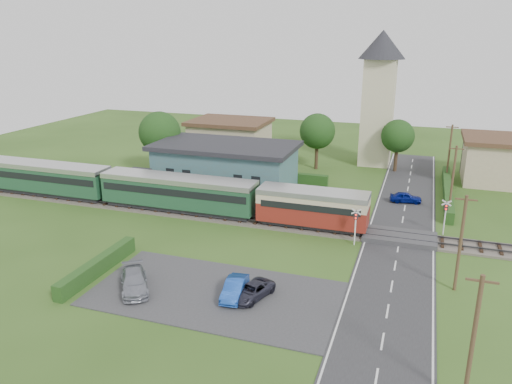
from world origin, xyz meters
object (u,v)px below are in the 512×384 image
(car_park_blue, at_px, (235,288))
(church_tower, at_px, (379,89))
(equipment_hut, at_px, (138,181))
(house_west, at_px, (230,139))
(pedestrian_near, at_px, (268,198))
(house_east, at_px, (500,159))
(crossing_signal_near, at_px, (356,221))
(train, at_px, (150,189))
(car_park_silver, at_px, (134,281))
(station_building, at_px, (226,166))
(car_park_dark, at_px, (252,291))
(pedestrian_far, at_px, (164,189))
(car_on_road, at_px, (406,197))
(crossing_signal_far, at_px, (446,212))

(car_park_blue, bearing_deg, church_tower, 75.99)
(car_park_blue, bearing_deg, equipment_hut, 129.52)
(house_west, height_order, pedestrian_near, house_west)
(house_east, distance_m, crossing_signal_near, 27.95)
(train, height_order, car_park_silver, train)
(station_building, height_order, church_tower, church_tower)
(car_park_blue, relative_size, car_park_silver, 0.83)
(house_east, xyz_separation_m, crossing_signal_near, (-13.60, -24.41, -0.66))
(station_building, xyz_separation_m, car_park_dark, (11.13, -22.74, -2.11))
(house_east, bearing_deg, crossing_signal_near, -119.13)
(house_east, relative_size, pedestrian_far, 5.01)
(crossing_signal_near, bearing_deg, car_park_dark, -114.93)
(pedestrian_near, xyz_separation_m, pedestrian_far, (-11.44, -0.66, -0.00))
(crossing_signal_near, bearing_deg, car_on_road, 74.49)
(station_building, relative_size, crossing_signal_near, 4.88)
(house_west, distance_m, pedestrian_near, 22.81)
(crossing_signal_far, height_order, pedestrian_far, crossing_signal_far)
(house_east, bearing_deg, car_park_silver, -125.88)
(equipment_hut, height_order, house_east, house_east)
(equipment_hut, height_order, station_building, station_building)
(equipment_hut, relative_size, pedestrian_near, 1.45)
(car_park_blue, bearing_deg, crossing_signal_near, 53.96)
(crossing_signal_far, distance_m, car_park_dark, 20.46)
(station_building, distance_m, car_park_blue, 25.08)
(car_park_silver, distance_m, car_park_dark, 8.31)
(house_east, bearing_deg, equipment_hut, -153.68)
(station_building, height_order, crossing_signal_far, station_building)
(house_west, relative_size, pedestrian_far, 6.15)
(pedestrian_near, bearing_deg, car_park_dark, 81.51)
(crossing_signal_near, relative_size, car_park_dark, 0.90)
(church_tower, height_order, house_east, church_tower)
(crossing_signal_near, relative_size, car_park_blue, 0.90)
(train, xyz_separation_m, crossing_signal_far, (28.20, 2.39, -0.04))
(station_building, bearing_deg, train, -117.08)
(car_on_road, distance_m, car_park_blue, 26.31)
(house_east, bearing_deg, house_west, 178.36)
(car_park_silver, bearing_deg, car_on_road, 22.03)
(station_building, xyz_separation_m, crossing_signal_far, (23.60, -6.60, -0.55))
(station_building, xyz_separation_m, train, (-4.60, -8.99, -0.52))
(house_east, relative_size, car_park_blue, 2.43)
(crossing_signal_far, bearing_deg, house_east, 71.92)
(equipment_hut, distance_m, pedestrian_near, 14.80)
(house_east, bearing_deg, car_on_road, -130.89)
(car_on_road, bearing_deg, car_park_silver, 138.24)
(church_tower, distance_m, car_park_silver, 44.10)
(house_west, height_order, car_park_blue, house_west)
(crossing_signal_near, xyz_separation_m, pedestrian_near, (-9.61, 5.93, -0.81))
(equipment_hut, bearing_deg, train, -43.25)
(crossing_signal_far, height_order, car_park_dark, crossing_signal_far)
(car_park_blue, bearing_deg, car_park_silver, -175.30)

